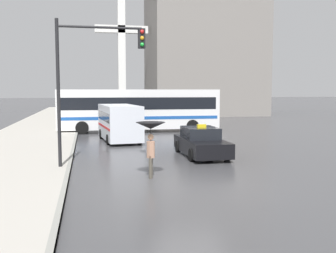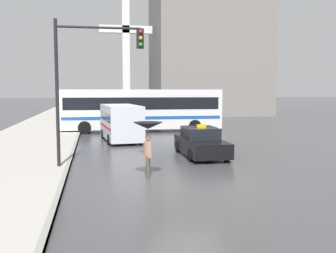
% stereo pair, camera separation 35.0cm
% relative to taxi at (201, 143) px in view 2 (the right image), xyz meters
% --- Properties ---
extents(ground_plane, '(300.00, 300.00, 0.00)m').
position_rel_taxi_xyz_m(ground_plane, '(-2.11, -5.57, -0.65)').
color(ground_plane, '#424244').
extents(taxi, '(1.91, 4.44, 1.57)m').
position_rel_taxi_xyz_m(taxi, '(0.00, 0.00, 0.00)').
color(taxi, black).
rests_on(taxi, ground_plane).
extents(ambulance_van, '(2.50, 5.37, 2.29)m').
position_rel_taxi_xyz_m(ambulance_van, '(-3.49, 6.47, 0.62)').
color(ambulance_van, silver).
rests_on(ambulance_van, ground_plane).
extents(city_bus, '(12.41, 2.94, 3.28)m').
position_rel_taxi_xyz_m(city_bus, '(-1.53, 11.94, 1.18)').
color(city_bus, silver).
rests_on(city_bus, ground_plane).
extents(pedestrian_with_umbrella, '(1.10, 1.10, 2.08)m').
position_rel_taxi_xyz_m(pedestrian_with_umbrella, '(-3.23, -4.38, 1.06)').
color(pedestrian_with_umbrella, '#4C473D').
rests_on(pedestrian_with_umbrella, ground_plane).
extents(traffic_light, '(3.57, 0.38, 6.06)m').
position_rel_taxi_xyz_m(traffic_light, '(-5.25, -2.25, 3.55)').
color(traffic_light, black).
rests_on(traffic_light, ground_plane).
extents(building_tower_near, '(14.27, 10.30, 29.50)m').
position_rel_taxi_xyz_m(building_tower_near, '(9.64, 31.41, 14.10)').
color(building_tower_near, gray).
rests_on(building_tower_near, ground_plane).
extents(monument_cross, '(6.52, 0.90, 14.82)m').
position_rel_taxi_xyz_m(monument_cross, '(-1.15, 30.89, 7.76)').
color(monument_cross, white).
rests_on(monument_cross, ground_plane).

